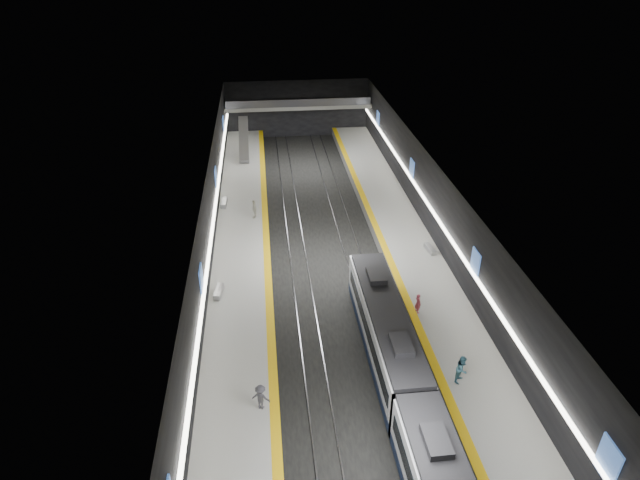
{
  "coord_description": "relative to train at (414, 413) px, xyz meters",
  "views": [
    {
      "loc": [
        -5.12,
        -39.65,
        25.66
      ],
      "look_at": [
        -0.59,
        0.75,
        2.2
      ],
      "focal_mm": 30.0,
      "sensor_mm": 36.0,
      "label": 1
    }
  ],
  "objects": [
    {
      "name": "ad_posters",
      "position": [
        -2.5,
        20.21,
        2.3
      ],
      "size": [
        19.94,
        53.5,
        2.2
      ],
      "color": "#3A62AE",
      "rests_on": "wall_left"
    },
    {
      "name": "tactile_strip_left",
      "position": [
        -7.8,
        19.21,
        -1.18
      ],
      "size": [
        0.6,
        70.0,
        0.02
      ],
      "primitive_type": "cube",
      "color": "yellow",
      "rests_on": "platform_left"
    },
    {
      "name": "tactile_strip_right",
      "position": [
        2.8,
        19.21,
        -1.18
      ],
      "size": [
        0.6,
        70.0,
        0.02
      ],
      "primitive_type": "cube",
      "color": "yellow",
      "rests_on": "platform_right"
    },
    {
      "name": "bench_left_far",
      "position": [
        -12.0,
        30.43,
        -0.96
      ],
      "size": [
        0.63,
        1.98,
        0.48
      ],
      "primitive_type": "cube",
      "rotation": [
        0.0,
        0.0,
        -0.04
      ],
      "color": "#99999E",
      "rests_on": "platform_left"
    },
    {
      "name": "cove_light_right",
      "position": [
        7.3,
        19.21,
        1.6
      ],
      "size": [
        0.25,
        68.6,
        0.12
      ],
      "primitive_type": "cube",
      "color": "white",
      "rests_on": "wall_right"
    },
    {
      "name": "escalator",
      "position": [
        -10.0,
        45.21,
        0.7
      ],
      "size": [
        1.2,
        7.5,
        3.92
      ],
      "primitive_type": "cube",
      "rotation": [
        0.44,
        0.0,
        0.0
      ],
      "color": "#99999E",
      "rests_on": "platform_left"
    },
    {
      "name": "passenger_right_b",
      "position": [
        3.99,
        3.3,
        -0.22
      ],
      "size": [
        1.18,
        1.19,
        1.94
      ],
      "primitive_type": "imported",
      "rotation": [
        0.0,
        0.0,
        0.84
      ],
      "color": "teal",
      "rests_on": "platform_right"
    },
    {
      "name": "tile_surface_right",
      "position": [
        5.0,
        19.21,
        -1.19
      ],
      "size": [
        5.0,
        70.0,
        0.02
      ],
      "primitive_type": "cube",
      "color": "#B6B6B0",
      "rests_on": "platform_right"
    },
    {
      "name": "train",
      "position": [
        0.0,
        0.0,
        0.0
      ],
      "size": [
        2.69,
        29.63,
        3.6
      ],
      "color": "#0E1933",
      "rests_on": "ground"
    },
    {
      "name": "tile_surface_left",
      "position": [
        -10.0,
        19.21,
        -1.19
      ],
      "size": [
        5.0,
        70.0,
        0.02
      ],
      "primitive_type": "cube",
      "color": "#B6B6B0",
      "rests_on": "platform_left"
    },
    {
      "name": "cove_light_left",
      "position": [
        -12.3,
        19.21,
        1.6
      ],
      "size": [
        0.25,
        68.6,
        0.12
      ],
      "primitive_type": "cube",
      "color": "white",
      "rests_on": "wall_left"
    },
    {
      "name": "passenger_right_a",
      "position": [
        3.16,
        10.48,
        -0.39
      ],
      "size": [
        0.55,
        0.68,
        1.6
      ],
      "primitive_type": "imported",
      "rotation": [
        0.0,
        0.0,
        1.89
      ],
      "color": "#C64A5E",
      "rests_on": "platform_right"
    },
    {
      "name": "wall_left",
      "position": [
        -12.5,
        19.21,
        1.8
      ],
      "size": [
        0.04,
        70.0,
        8.0
      ],
      "primitive_type": "cube",
      "color": "black",
      "rests_on": "ground"
    },
    {
      "name": "passenger_left_a",
      "position": [
        -8.8,
        27.22,
        -0.23
      ],
      "size": [
        0.65,
        1.2,
        1.94
      ],
      "primitive_type": "imported",
      "rotation": [
        0.0,
        0.0,
        -1.73
      ],
      "color": "beige",
      "rests_on": "platform_left"
    },
    {
      "name": "bench_right_far",
      "position": [
        6.66,
        18.99,
        -0.99
      ],
      "size": [
        0.7,
        1.76,
        0.42
      ],
      "primitive_type": "cube",
      "rotation": [
        0.0,
        0.0,
        0.14
      ],
      "color": "#99999E",
      "rests_on": "platform_right"
    },
    {
      "name": "platform_left",
      "position": [
        -10.0,
        19.21,
        -1.7
      ],
      "size": [
        5.0,
        70.0,
        1.0
      ],
      "primitive_type": "cube",
      "color": "slate",
      "rests_on": "ground"
    },
    {
      "name": "rails",
      "position": [
        -2.5,
        19.21,
        -2.14
      ],
      "size": [
        6.52,
        70.0,
        0.12
      ],
      "color": "gray",
      "rests_on": "ground"
    },
    {
      "name": "mezzanine_bridge",
      "position": [
        -2.5,
        52.14,
        2.84
      ],
      "size": [
        20.0,
        3.0,
        1.5
      ],
      "color": "gray",
      "rests_on": "wall_left"
    },
    {
      "name": "platform_right",
      "position": [
        5.0,
        19.21,
        -1.7
      ],
      "size": [
        5.0,
        70.0,
        1.0
      ],
      "primitive_type": "cube",
      "color": "slate",
      "rests_on": "ground"
    },
    {
      "name": "passenger_left_b",
      "position": [
        -8.58,
        2.45,
        -0.33
      ],
      "size": [
        1.27,
        0.99,
        1.73
      ],
      "primitive_type": "imported",
      "rotation": [
        0.0,
        0.0,
        2.78
      ],
      "color": "#47474F",
      "rests_on": "platform_left"
    },
    {
      "name": "ground",
      "position": [
        -2.5,
        19.21,
        -2.2
      ],
      "size": [
        70.0,
        70.0,
        0.0
      ],
      "primitive_type": "plane",
      "color": "black",
      "rests_on": "ground"
    },
    {
      "name": "wall_right",
      "position": [
        7.5,
        19.21,
        1.8
      ],
      "size": [
        0.04,
        70.0,
        8.0
      ],
      "primitive_type": "cube",
      "color": "black",
      "rests_on": "ground"
    },
    {
      "name": "bench_left_near",
      "position": [
        -11.7,
        14.48,
        -0.97
      ],
      "size": [
        0.79,
        1.9,
        0.45
      ],
      "primitive_type": "cube",
      "rotation": [
        0.0,
        0.0,
        -0.16
      ],
      "color": "#99999E",
      "rests_on": "platform_left"
    },
    {
      "name": "ceiling",
      "position": [
        -2.5,
        19.21,
        5.8
      ],
      "size": [
        20.0,
        70.0,
        0.04
      ],
      "primitive_type": "cube",
      "rotation": [
        3.14,
        0.0,
        0.0
      ],
      "color": "beige",
      "rests_on": "wall_left"
    },
    {
      "name": "wall_back",
      "position": [
        -2.5,
        54.21,
        1.8
      ],
      "size": [
        20.0,
        0.04,
        8.0
      ],
      "primitive_type": "cube",
      "color": "black",
      "rests_on": "ground"
    }
  ]
}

